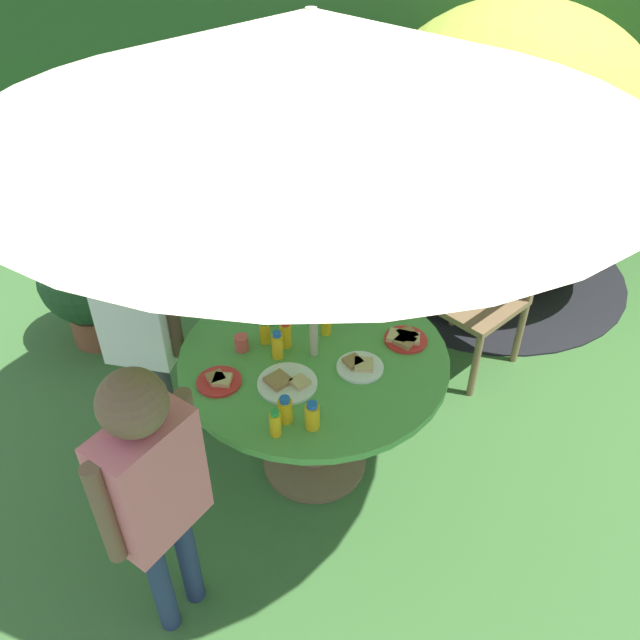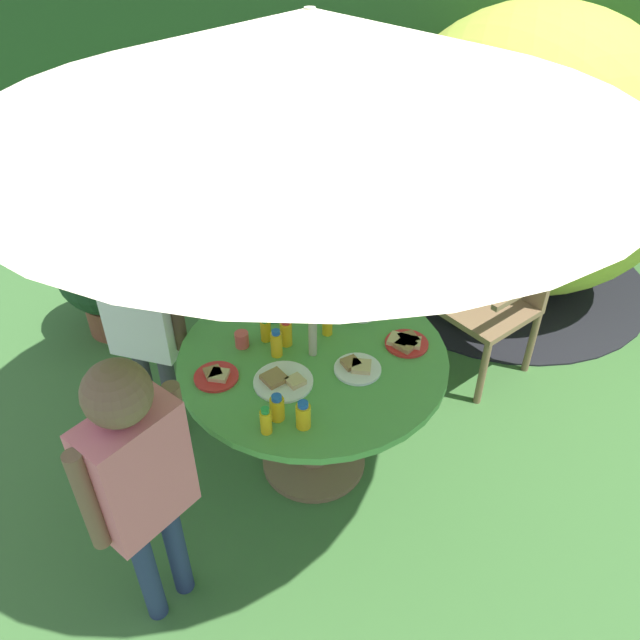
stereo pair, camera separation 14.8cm
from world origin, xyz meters
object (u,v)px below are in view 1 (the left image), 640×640
patio_umbrella (311,63)px  plate_far_right (360,366)px  potted_plant (89,283)px  child_in_pink_shirt (152,480)px  snack_bowl (358,306)px  juice_bottle_spot_b (312,416)px  plate_near_left (268,310)px  juice_bottle_center_front (277,346)px  juice_bottle_spot_a (286,334)px  juice_bottle_mid_left (265,332)px  child_in_white_shirt (136,317)px  plate_back_edge (405,339)px  juice_bottle_near_right (326,323)px  plate_mid_right (287,383)px  cup_near (241,343)px  dome_tent (504,152)px  child_in_grey_shirt (312,231)px  garden_table (314,383)px  wooden_chair (483,279)px  juice_bottle_center_back (275,424)px  plate_front_edge (219,381)px  juice_bottle_far_left (284,410)px

patio_umbrella → plate_far_right: bearing=-9.8°
potted_plant → child_in_pink_shirt: child_in_pink_shirt is taller
snack_bowl → juice_bottle_spot_b: bearing=-90.7°
plate_near_left → juice_bottle_center_front: size_ratio=1.47×
juice_bottle_spot_b → juice_bottle_center_front: bearing=125.7°
juice_bottle_spot_a → plate_far_right: bearing=-10.0°
juice_bottle_mid_left → child_in_pink_shirt: bearing=-95.3°
child_in_white_shirt → snack_bowl: size_ratio=8.51×
plate_back_edge → juice_bottle_near_right: juice_bottle_near_right is taller
plate_mid_right → cup_near: size_ratio=3.47×
potted_plant → patio_umbrella: bearing=-21.6°
dome_tent → snack_bowl: bearing=-94.0°
plate_far_right → juice_bottle_spot_a: (-0.34, 0.06, 0.05)m
juice_bottle_near_right → juice_bottle_mid_left: size_ratio=1.06×
potted_plant → dome_tent: bearing=32.3°
child_in_white_shirt → child_in_pink_shirt: child_in_pink_shirt is taller
child_in_grey_shirt → juice_bottle_center_front: 0.84m
garden_table → juice_bottle_spot_b: 0.47m
child_in_grey_shirt → juice_bottle_near_right: bearing=4.8°
patio_umbrella → dome_tent: (0.69, 2.01, -1.02)m
patio_umbrella → juice_bottle_spot_b: (0.11, -0.40, -1.14)m
juice_bottle_spot_a → plate_back_edge: bearing=18.4°
wooden_chair → child_in_white_shirt: 1.86m
dome_tent → juice_bottle_center_back: bearing=-90.8°
patio_umbrella → juice_bottle_spot_b: patio_umbrella is taller
wooden_chair → child_in_grey_shirt: size_ratio=0.70×
dome_tent → child_in_pink_shirt: bearing=-94.2°
plate_back_edge → juice_bottle_spot_a: juice_bottle_spot_a is taller
child_in_pink_shirt → plate_mid_right: size_ratio=5.17×
plate_back_edge → juice_bottle_center_front: 0.56m
child_in_grey_shirt → child_in_pink_shirt: bearing=-19.1°
plate_front_edge → child_in_white_shirt: bearing=154.6°
wooden_chair → child_in_white_shirt: (-1.47, -1.11, 0.26)m
juice_bottle_mid_left → child_in_white_shirt: bearing=-173.3°
juice_bottle_center_back → juice_bottle_spot_b: (0.12, 0.07, 0.00)m
juice_bottle_center_back → cup_near: (-0.29, 0.42, -0.02)m
plate_far_right → plate_front_edge: size_ratio=1.08×
plate_far_right → juice_bottle_far_left: bearing=-120.3°
potted_plant → plate_mid_right: plate_mid_right is taller
child_in_pink_shirt → plate_front_edge: 0.59m
plate_front_edge → plate_mid_right: 0.27m
juice_bottle_near_right → juice_bottle_center_front: size_ratio=0.95×
snack_bowl → juice_bottle_near_right: bearing=-118.9°
garden_table → snack_bowl: bearing=71.0°
juice_bottle_far_left → child_in_pink_shirt: bearing=-123.6°
child_in_pink_shirt → juice_bottle_mid_left: size_ratio=10.63×
juice_bottle_center_front → snack_bowl: bearing=56.7°
plate_far_right → plate_mid_right: 0.31m
patio_umbrella → dome_tent: patio_umbrella is taller
patio_umbrella → wooden_chair: size_ratio=2.44×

